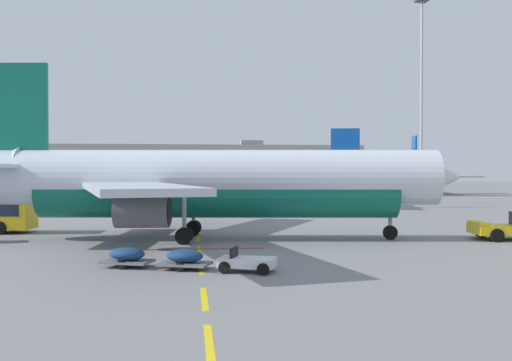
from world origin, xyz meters
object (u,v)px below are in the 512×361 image
Objects in this scene: airliner_foreground at (210,182)px; apron_light_mast_far at (422,79)px; airliner_mid_left at (258,182)px; baggage_train at (185,259)px; airliner_far_center at (403,176)px.

apron_light_mast_far reaches higher than airliner_foreground.
airliner_mid_left reaches higher than baggage_train.
airliner_foreground is at bearing 82.78° from baggage_train.
airliner_mid_left is 49.07m from baggage_train.
airliner_foreground is at bearing -118.55° from airliner_far_center.
apron_light_mast_far is at bearing 52.21° from airliner_foreground.
airliner_foreground reaches higher than baggage_train.
apron_light_mast_far reaches higher than baggage_train.
airliner_mid_left is 3.39× the size of baggage_train.
baggage_train is at bearing -100.70° from airliner_mid_left.
airliner_foreground reaches higher than airliner_mid_left.
airliner_far_center is 103.59m from baggage_train.
baggage_train is at bearing -122.03° from apron_light_mast_far.
baggage_train is at bearing -97.22° from airliner_foreground.
apron_light_mast_far is at bearing -106.88° from airliner_far_center.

